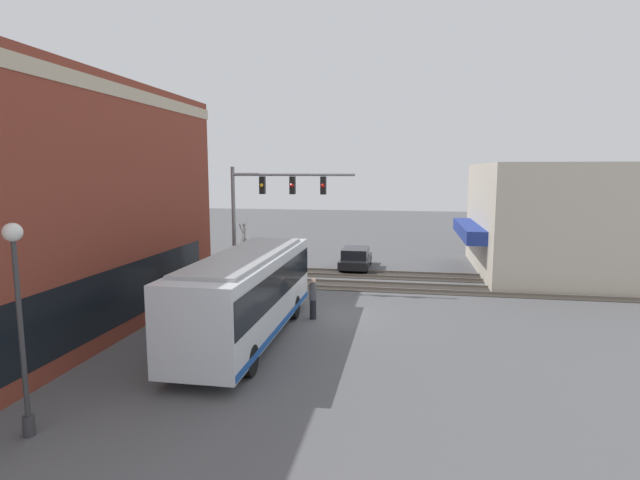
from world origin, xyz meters
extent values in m
plane|color=#565659|center=(0.00, 0.00, 0.00)|extent=(120.00, 120.00, 0.00)
cube|color=beige|center=(-5.35, 7.65, 9.27)|extent=(19.80, 0.36, 0.50)
cube|color=black|center=(-5.35, 7.55, 1.70)|extent=(16.47, 0.12, 2.20)
cube|color=beige|center=(11.64, -12.18, 3.40)|extent=(12.15, 9.36, 6.79)
cube|color=navy|center=(11.64, -6.95, 2.60)|extent=(8.51, 1.20, 0.80)
cube|color=silver|center=(-3.51, 2.80, 1.81)|extent=(10.23, 2.55, 2.77)
cube|color=black|center=(-3.51, 2.80, 2.22)|extent=(10.03, 2.59, 1.16)
cube|color=#194CA5|center=(-3.51, 2.80, 0.59)|extent=(10.03, 2.58, 0.24)
cube|color=#A5A8AA|center=(-3.51, 2.80, 3.25)|extent=(8.70, 2.17, 0.12)
cylinder|color=black|center=(-0.59, 2.80, 0.50)|extent=(1.00, 2.57, 1.00)
cylinder|color=black|center=(-6.82, 2.80, 0.50)|extent=(1.00, 2.57, 1.00)
cylinder|color=gray|center=(3.88, 5.93, 3.28)|extent=(0.20, 0.20, 6.56)
cylinder|color=gray|center=(3.88, 2.74, 6.16)|extent=(0.16, 6.37, 0.16)
cube|color=black|center=(3.88, 4.34, 5.61)|extent=(0.30, 0.27, 0.90)
sphere|color=yellow|center=(3.71, 4.34, 5.61)|extent=(0.20, 0.20, 0.20)
cube|color=black|center=(3.88, 2.74, 5.61)|extent=(0.30, 0.27, 0.90)
sphere|color=red|center=(3.71, 2.74, 5.61)|extent=(0.20, 0.20, 0.20)
cube|color=black|center=(3.88, 1.15, 5.61)|extent=(0.30, 0.27, 0.90)
sphere|color=red|center=(3.71, 1.15, 5.61)|extent=(0.20, 0.20, 0.20)
cylinder|color=gray|center=(3.89, 5.38, 1.80)|extent=(0.14, 0.14, 3.60)
cube|color=white|center=(3.89, 5.38, 3.10)|extent=(1.41, 0.06, 1.41)
cube|color=white|center=(3.89, 5.38, 3.10)|extent=(1.41, 0.06, 1.41)
cylinder|color=#38383A|center=(3.89, 5.38, 2.30)|extent=(0.08, 0.90, 0.08)
sphere|color=red|center=(3.84, 4.93, 2.30)|extent=(0.28, 0.28, 0.28)
sphere|color=red|center=(3.84, 5.83, 2.30)|extent=(0.28, 0.28, 0.28)
cylinder|color=#38383A|center=(-11.15, 5.81, 0.25)|extent=(0.28, 0.28, 0.50)
cylinder|color=#38383A|center=(-11.15, 5.81, 2.37)|extent=(0.12, 0.12, 4.73)
sphere|color=white|center=(-11.15, 5.81, 4.95)|extent=(0.44, 0.44, 0.44)
cube|color=#332D28|center=(6.00, 0.00, 0.01)|extent=(2.60, 60.00, 0.03)
cube|color=#6B6056|center=(5.28, 0.00, 0.07)|extent=(0.07, 60.00, 0.15)
cube|color=#6B6056|center=(6.72, 0.00, 0.07)|extent=(0.07, 60.00, 0.15)
cube|color=#332D28|center=(9.20, 0.00, 0.01)|extent=(2.60, 60.00, 0.03)
cube|color=#6B6056|center=(8.48, 0.00, 0.07)|extent=(0.07, 60.00, 0.15)
cube|color=#6B6056|center=(9.92, 0.00, 0.07)|extent=(0.07, 60.00, 0.15)
cube|color=black|center=(11.10, 0.20, 0.51)|extent=(4.53, 1.80, 0.50)
cube|color=black|center=(10.88, 0.20, 1.07)|extent=(2.49, 1.62, 0.62)
cylinder|color=black|center=(12.51, 0.20, 0.32)|extent=(0.64, 1.82, 0.64)
cylinder|color=black|center=(9.70, 0.20, 0.32)|extent=(0.64, 1.82, 0.64)
cylinder|color=black|center=(4.20, 4.63, 0.42)|extent=(0.28, 0.28, 0.85)
cylinder|color=maroon|center=(4.20, 4.63, 1.20)|extent=(0.34, 0.34, 0.70)
sphere|color=tan|center=(4.20, 4.63, 1.66)|extent=(0.23, 0.23, 0.23)
cylinder|color=black|center=(-0.54, 0.85, 0.43)|extent=(0.28, 0.28, 0.85)
cylinder|color=#4C4C51|center=(-0.54, 0.85, 1.21)|extent=(0.34, 0.34, 0.71)
sphere|color=tan|center=(-0.54, 0.85, 1.68)|extent=(0.23, 0.23, 0.23)
camera|label=1|loc=(-21.04, -3.05, 6.33)|focal=28.00mm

